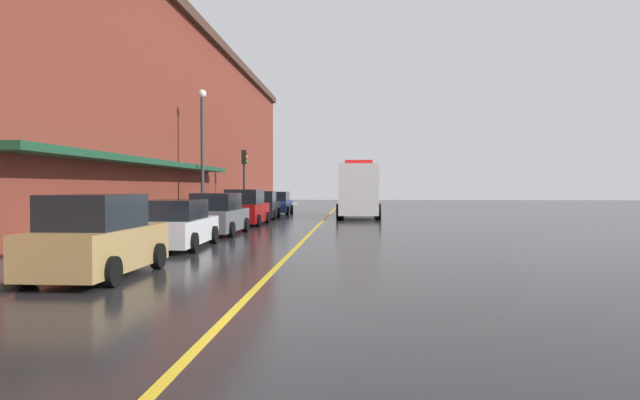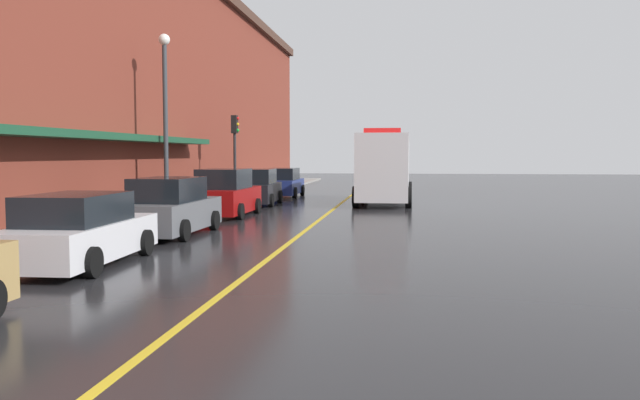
{
  "view_description": "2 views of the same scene",
  "coord_description": "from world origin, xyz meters",
  "views": [
    {
      "loc": [
        2.03,
        -8.98,
        2.06
      ],
      "look_at": [
        -0.36,
        28.83,
        1.19
      ],
      "focal_mm": 32.47,
      "sensor_mm": 36.0,
      "label": 1
    },
    {
      "loc": [
        3.22,
        -3.65,
        2.5
      ],
      "look_at": [
        0.51,
        17.13,
        1.02
      ],
      "focal_mm": 36.56,
      "sensor_mm": 36.0,
      "label": 2
    }
  ],
  "objects": [
    {
      "name": "sidewalk_left",
      "position": [
        -6.2,
        25.0,
        0.07
      ],
      "size": [
        2.4,
        70.0,
        0.15
      ],
      "primitive_type": "cube",
      "color": "gray",
      "rests_on": "ground"
    },
    {
      "name": "street_lamp_left",
      "position": [
        -5.95,
        20.57,
        4.4
      ],
      "size": [
        0.44,
        0.44,
        6.94
      ],
      "color": "#33383D",
      "rests_on": "sidewalk_left"
    },
    {
      "name": "parked_car_2",
      "position": [
        -3.96,
        15.6,
        0.83
      ],
      "size": [
        2.11,
        4.66,
        1.79
      ],
      "rotation": [
        0.0,
        0.0,
        1.56
      ],
      "color": "#595B60",
      "rests_on": "ground"
    },
    {
      "name": "parking_meter_0",
      "position": [
        -5.35,
        16.93,
        1.06
      ],
      "size": [
        0.14,
        0.18,
        1.33
      ],
      "color": "#4C4C51",
      "rests_on": "sidewalk_left"
    },
    {
      "name": "parked_car_5",
      "position": [
        -3.86,
        34.06,
        0.79
      ],
      "size": [
        1.98,
        4.7,
        1.69
      ],
      "rotation": [
        0.0,
        0.0,
        1.58
      ],
      "color": "navy",
      "rests_on": "ground"
    },
    {
      "name": "parked_car_4",
      "position": [
        -3.98,
        27.76,
        0.83
      ],
      "size": [
        2.09,
        4.41,
        1.78
      ],
      "rotation": [
        0.0,
        0.0,
        1.61
      ],
      "color": "black",
      "rests_on": "ground"
    },
    {
      "name": "box_truck",
      "position": [
        2.19,
        29.61,
        1.76
      ],
      "size": [
        2.82,
        8.03,
        3.7
      ],
      "rotation": [
        0.0,
        0.0,
        -1.58
      ],
      "color": "silver",
      "rests_on": "ground"
    },
    {
      "name": "parked_car_1",
      "position": [
        -4.01,
        10.04,
        0.77
      ],
      "size": [
        2.21,
        4.85,
        1.63
      ],
      "rotation": [
        0.0,
        0.0,
        1.6
      ],
      "color": "silver",
      "rests_on": "ground"
    },
    {
      "name": "parking_meter_1",
      "position": [
        -5.35,
        23.92,
        1.06
      ],
      "size": [
        0.14,
        0.18,
        1.33
      ],
      "color": "#4C4C51",
      "rests_on": "sidewalk_left"
    },
    {
      "name": "ground_plane",
      "position": [
        0.0,
        25.0,
        0.0
      ],
      "size": [
        112.0,
        112.0,
        0.0
      ],
      "primitive_type": "plane",
      "color": "#232326"
    },
    {
      "name": "parked_car_3",
      "position": [
        -3.94,
        21.75,
        0.89
      ],
      "size": [
        2.15,
        4.51,
        1.92
      ],
      "rotation": [
        0.0,
        0.0,
        1.56
      ],
      "color": "maroon",
      "rests_on": "ground"
    },
    {
      "name": "lane_center_stripe",
      "position": [
        0.0,
        25.0,
        0.0
      ],
      "size": [
        0.16,
        70.0,
        0.01
      ],
      "primitive_type": "cube",
      "color": "gold",
      "rests_on": "ground"
    },
    {
      "name": "brick_building_left",
      "position": [
        -13.41,
        23.99,
        6.05
      ],
      "size": [
        13.21,
        64.0,
        12.08
      ],
      "color": "maroon",
      "rests_on": "ground"
    },
    {
      "name": "traffic_light_near",
      "position": [
        -5.29,
        28.38,
        3.16
      ],
      "size": [
        0.38,
        0.36,
        4.3
      ],
      "color": "#232326",
      "rests_on": "sidewalk_left"
    },
    {
      "name": "parking_meter_2",
      "position": [
        -5.35,
        22.53,
        1.06
      ],
      "size": [
        0.14,
        0.18,
        1.33
      ],
      "color": "#4C4C51",
      "rests_on": "sidewalk_left"
    }
  ]
}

